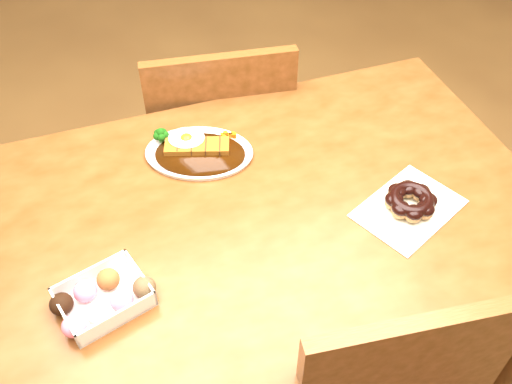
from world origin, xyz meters
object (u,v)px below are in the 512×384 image
object	(u,v)px
chair_far	(219,143)
pon_de_ring	(410,202)
table	(268,236)
donut_box	(102,298)
katsu_curry_plate	(197,150)

from	to	relation	value
chair_far	pon_de_ring	world-z (taller)	chair_far
table	donut_box	distance (m)	0.41
chair_far	pon_de_ring	bearing A→B (deg)	118.88
donut_box	pon_de_ring	xyz separation A→B (m)	(0.65, 0.03, -0.00)
table	donut_box	bearing A→B (deg)	-160.81
chair_far	katsu_curry_plate	world-z (taller)	chair_far
katsu_curry_plate	donut_box	bearing A→B (deg)	-128.41
katsu_curry_plate	pon_de_ring	size ratio (longest dim) A/B	1.10
chair_far	donut_box	bearing A→B (deg)	66.43
table	pon_de_ring	distance (m)	0.32
pon_de_ring	katsu_curry_plate	bearing A→B (deg)	140.19
table	chair_far	size ratio (longest dim) A/B	1.38
table	pon_de_ring	xyz separation A→B (m)	(0.28, -0.10, 0.12)
table	pon_de_ring	bearing A→B (deg)	-20.50
katsu_curry_plate	pon_de_ring	bearing A→B (deg)	-39.81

